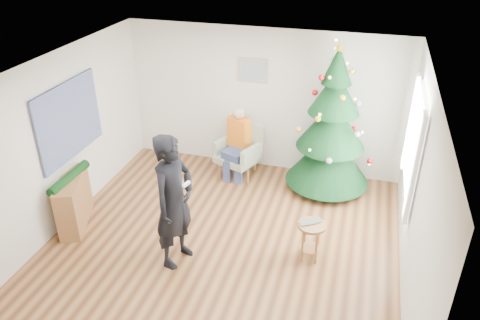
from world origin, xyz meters
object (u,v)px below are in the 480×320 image
(christmas_tree, at_px, (332,126))
(standing_man, at_px, (174,202))
(console, at_px, (74,201))
(stool, at_px, (310,241))
(armchair, at_px, (239,156))

(christmas_tree, relative_size, standing_man, 1.35)
(christmas_tree, bearing_deg, console, -149.09)
(stool, bearing_deg, armchair, 128.43)
(stool, height_order, standing_man, standing_man)
(armchair, height_order, standing_man, standing_man)
(armchair, xyz_separation_m, console, (-2.00, -2.19, 0.04))
(christmas_tree, bearing_deg, stool, -89.94)
(stool, distance_m, standing_man, 1.95)
(console, bearing_deg, christmas_tree, 10.23)
(stool, height_order, armchair, armchair)
(stool, xyz_separation_m, armchair, (-1.60, 2.02, 0.06))
(standing_man, bearing_deg, christmas_tree, -21.08)
(stool, bearing_deg, christmas_tree, 90.06)
(armchair, bearing_deg, standing_man, -71.91)
(christmas_tree, distance_m, stool, 2.17)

